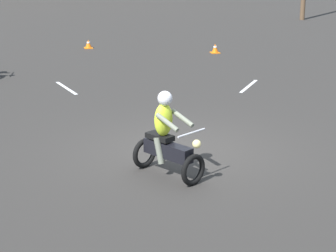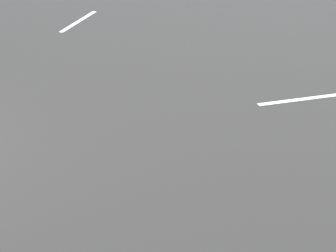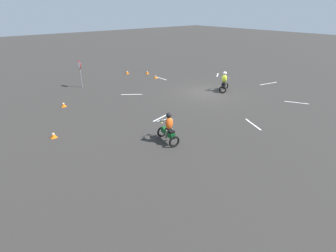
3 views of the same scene
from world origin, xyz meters
The scene contains 6 objects.
ground_plane centered at (0.00, 0.00, 0.00)m, with size 120.00×120.00×0.00m, color #2D2B28.
motorcycle_rider_foreground centered at (-0.70, -1.33, 0.73)m, with size 1.23×1.51×1.66m.
traffic_cone_mid_left centered at (4.16, 10.28, 0.16)m, with size 0.32×0.32×0.34m.
traffic_cone_far_right centered at (-0.28, 12.45, 0.16)m, with size 0.32×0.32×0.33m.
lane_stripe_ne centered at (3.47, 5.05, 0.00)m, with size 0.10×1.70×0.01m, color silver.
lane_stripe_n centered at (-1.81, 6.18, 0.00)m, with size 0.10×1.72×0.01m, color silver.
Camera 1 is at (-3.62, -12.66, 4.61)m, focal length 70.00 mm.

